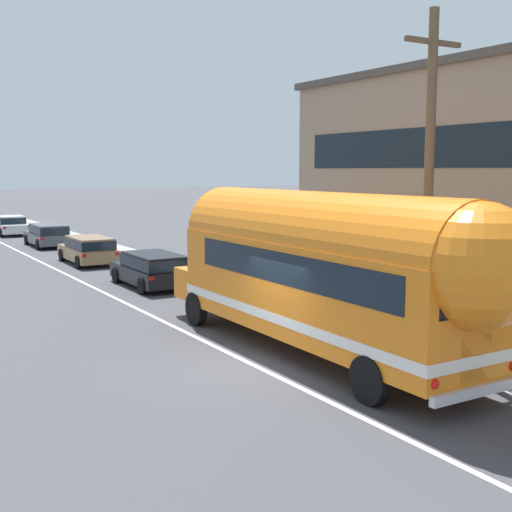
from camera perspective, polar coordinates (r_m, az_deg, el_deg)
The scene contains 9 objects.
ground_plane at distance 15.87m, azimuth 0.15°, elevation -9.58°, with size 300.00×300.00×0.00m, color #424247.
lane_markings at distance 27.12m, azimuth -10.19°, elevation -2.52°, with size 3.73×80.00×0.01m.
sidewalk_slab at distance 26.54m, azimuth -2.66°, elevation -2.47°, with size 2.03×90.00×0.15m, color gray.
utility_pole at distance 16.96m, azimuth 14.69°, elevation 6.46°, with size 1.80×0.24×8.50m.
painted_bus at distance 16.12m, azimuth 6.16°, elevation -0.96°, with size 2.66×12.43×4.12m.
car_lead at distance 26.50m, azimuth -8.95°, elevation -0.99°, with size 2.03×4.41×1.37m.
car_second at distance 33.66m, azimuth -14.25°, elevation 0.65°, with size 2.02×4.56×1.37m.
car_third at distance 42.00m, azimuth -17.53°, elevation 1.85°, with size 2.01×4.67×1.37m.
car_fourth at distance 50.48m, azimuth -20.42°, elevation 2.55°, with size 2.00×4.43×1.37m.
Camera 1 is at (-7.94, -12.93, 4.65)m, focal length 46.35 mm.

